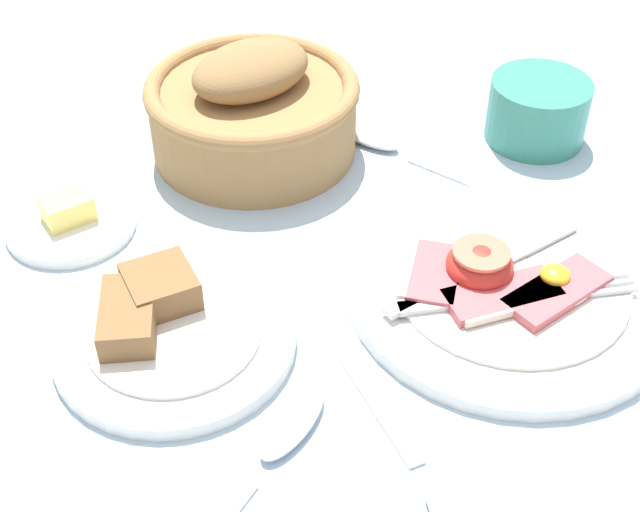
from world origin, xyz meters
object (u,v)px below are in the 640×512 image
teaspoon_stray (436,491)px  breakfast_plate (507,286)px  bread_basket (253,108)px  bread_plate (168,330)px  butter_dish (70,221)px  sugar_cup (538,109)px  teaspoon_near_cup (270,453)px  teaspoon_by_saucer (391,147)px

teaspoon_stray → breakfast_plate: bearing=133.8°
breakfast_plate → teaspoon_stray: size_ratio=1.31×
bread_basket → bread_plate: bearing=-123.0°
bread_basket → butter_dish: size_ratio=1.80×
sugar_cup → bread_basket: size_ratio=0.48×
bread_basket → butter_dish: bearing=-163.4°
butter_dish → teaspoon_near_cup: 0.30m
breakfast_plate → bread_plate: same height
sugar_cup → butter_dish: size_ratio=0.86×
teaspoon_by_saucer → teaspoon_stray: (-0.14, -0.36, 0.00)m
bread_plate → teaspoon_near_cup: 0.13m
teaspoon_near_cup → teaspoon_stray: bearing=-74.6°
breakfast_plate → bread_plate: 0.26m
bread_basket → butter_dish: (-0.18, -0.05, -0.04)m
sugar_cup → teaspoon_by_saucer: bearing=167.8°
sugar_cup → teaspoon_by_saucer: (-0.14, 0.03, -0.03)m
bread_plate → bread_basket: (0.14, 0.22, 0.03)m
bread_plate → teaspoon_near_cup: (0.03, -0.13, -0.01)m
bread_plate → teaspoon_near_cup: bread_plate is taller
bread_plate → sugar_cup: (0.40, 0.13, 0.02)m
bread_plate → butter_dish: 0.17m
breakfast_plate → bread_plate: size_ratio=1.42×
bread_plate → teaspoon_stray: bread_plate is taller
bread_plate → teaspoon_by_saucer: (0.26, 0.16, -0.01)m
sugar_cup → butter_dish: bearing=176.6°
breakfast_plate → teaspoon_by_saucer: bearing=89.3°
sugar_cup → teaspoon_by_saucer: 0.14m
sugar_cup → teaspoon_stray: sugar_cup is taller
teaspoon_stray → sugar_cup: bearing=137.2°
sugar_cup → teaspoon_by_saucer: sugar_cup is taller
teaspoon_near_cup → sugar_cup: bearing=-1.8°
bread_plate → butter_dish: bearing=105.3°
breakfast_plate → teaspoon_stray: bearing=-133.6°
bread_plate → sugar_cup: 0.42m
butter_dish → teaspoon_stray: butter_dish is taller
teaspoon_by_saucer → teaspoon_stray: same height
breakfast_plate → sugar_cup: 0.23m
bread_plate → teaspoon_stray: bearing=-58.0°
bread_plate → butter_dish: size_ratio=1.63×
bread_basket → teaspoon_near_cup: bearing=-107.2°
sugar_cup → bread_basket: bread_basket is taller
breakfast_plate → teaspoon_near_cup: breakfast_plate is taller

